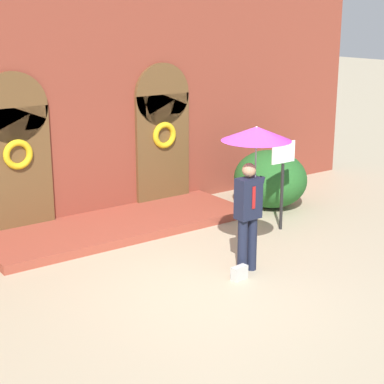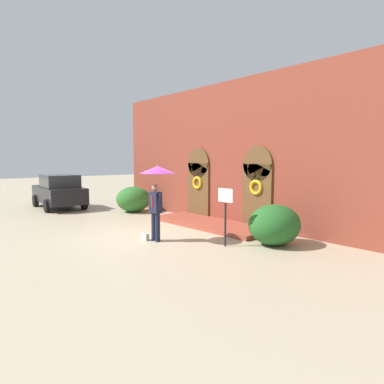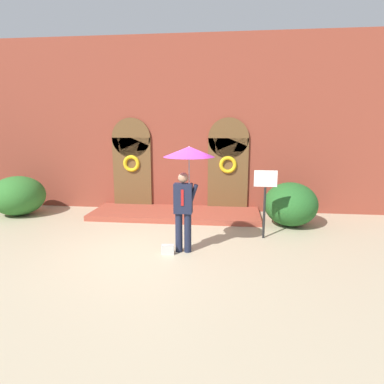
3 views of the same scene
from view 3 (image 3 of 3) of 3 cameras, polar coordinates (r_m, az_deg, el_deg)
ground_plane at (r=7.91m, az=-6.45°, el=-9.76°), size 80.00×80.00×0.00m
building_facade at (r=11.48m, az=-2.00°, el=10.43°), size 14.00×2.30×5.60m
person_with_umbrella at (r=7.36m, az=-0.75°, el=4.11°), size 1.10×1.10×2.36m
handbag at (r=7.67m, az=-4.07°, el=-9.53°), size 0.29×0.15×0.22m
sign_post at (r=8.63m, az=12.08°, el=-0.14°), size 0.56×0.06×1.72m
shrub_left at (r=12.13m, az=-27.03°, el=-0.54°), size 1.65×1.66×1.23m
shrub_right at (r=10.07m, az=16.11°, el=-1.95°), size 1.49×1.64×1.22m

